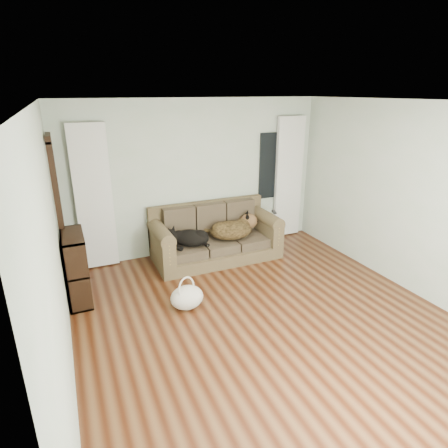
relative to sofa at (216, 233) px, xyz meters
name	(u,v)px	position (x,y,z in m)	size (l,w,h in m)	color
floor	(267,321)	(-0.13, -1.97, -0.45)	(5.00, 5.00, 0.00)	#39170A
ceiling	(277,101)	(-0.13, -1.97, 2.15)	(5.00, 5.00, 0.00)	white
wall_back	(197,178)	(-0.13, 0.53, 0.85)	(4.50, 0.04, 2.60)	beige
wall_left	(55,256)	(-2.38, -1.97, 0.85)	(0.04, 5.00, 2.60)	beige
wall_right	(415,200)	(2.12, -1.97, 0.85)	(0.04, 5.00, 2.60)	beige
curtain_left	(94,198)	(-1.83, 0.45, 0.70)	(0.55, 0.08, 2.25)	silver
curtain_right	(288,178)	(1.67, 0.45, 0.70)	(0.55, 0.08, 2.25)	silver
window_pane	(272,166)	(1.32, 0.50, 0.95)	(0.50, 0.03, 1.20)	black
door_casing	(60,216)	(-2.33, 0.07, 0.60)	(0.07, 0.60, 2.10)	black
sofa	(216,233)	(0.00, 0.00, 0.00)	(2.08, 0.90, 0.85)	#433524
dog_black_lab	(188,238)	(-0.51, -0.07, 0.03)	(0.60, 0.42, 0.26)	black
dog_shepherd	(233,230)	(0.28, -0.06, 0.04)	(0.75, 0.53, 0.33)	black
tv_remote	(274,212)	(1.03, -0.13, 0.28)	(0.05, 0.17, 0.02)	black
tote_bag	(187,297)	(-0.95, -1.30, -0.29)	(0.44, 0.34, 0.32)	silver
bookshelf	(76,266)	(-2.22, -0.48, 0.05)	(0.28, 0.76, 0.95)	black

